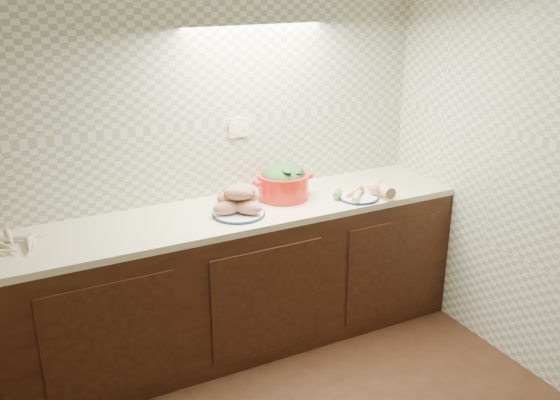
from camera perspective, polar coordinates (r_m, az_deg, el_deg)
name	(u,v)px	position (r m, az deg, el deg)	size (l,w,h in m)	color
room	(303,173)	(2.01, 2.11, 2.52)	(3.60, 3.60, 2.60)	black
parsnip_pile	(15,244)	(3.45, -23.05, -3.72)	(0.33, 0.35, 0.06)	beige
sweet_potato_plate	(239,203)	(3.60, -3.81, -0.24)	(0.32, 0.31, 0.18)	#131F3D
onion_bowl	(230,197)	(3.78, -4.62, 0.25)	(0.14, 0.14, 0.11)	black
dutch_oven	(283,182)	(3.84, 0.30, 1.68)	(0.38, 0.32, 0.22)	red
veg_plate	(366,192)	(3.90, 7.88, 0.77)	(0.37, 0.27, 0.12)	#131F3D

